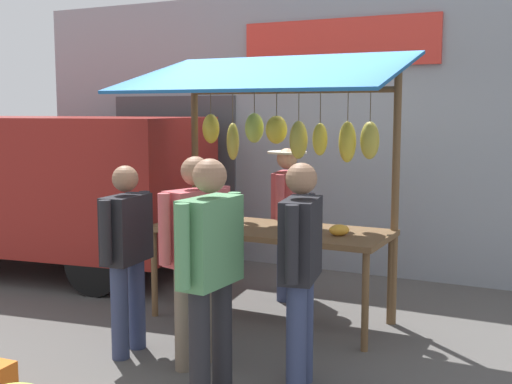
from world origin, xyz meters
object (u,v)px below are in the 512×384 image
(shopper_with_shopping_bag, at_px, (196,246))
(shopper_with_ponytail, at_px, (210,264))
(vendor_with_sunhat, at_px, (287,211))
(shopper_in_grey_tee, at_px, (301,261))
(shopper_in_striped_shirt, at_px, (127,248))
(market_stall, at_px, (274,154))
(parked_van, at_px, (15,178))

(shopper_with_shopping_bag, height_order, shopper_with_ponytail, shopper_with_ponytail)
(vendor_with_sunhat, relative_size, shopper_in_grey_tee, 0.98)
(shopper_in_striped_shirt, height_order, shopper_in_grey_tee, shopper_in_grey_tee)
(market_stall, xyz_separation_m, shopper_with_ponytail, (-0.40, 1.84, -0.61))
(market_stall, height_order, shopper_in_grey_tee, market_stall)
(market_stall, bearing_deg, shopper_with_ponytail, 102.31)
(shopper_with_ponytail, bearing_deg, vendor_with_sunhat, 15.56)
(parked_van, bearing_deg, vendor_with_sunhat, 175.86)
(vendor_with_sunhat, xyz_separation_m, shopper_in_striped_shirt, (0.50, 2.03, -0.05))
(shopper_in_striped_shirt, relative_size, shopper_in_grey_tee, 0.95)
(vendor_with_sunhat, xyz_separation_m, shopper_with_shopping_bag, (-0.13, 2.00, 0.01))
(shopper_with_shopping_bag, bearing_deg, vendor_with_sunhat, 20.75)
(vendor_with_sunhat, xyz_separation_m, shopper_in_grey_tee, (-1.01, 2.05, 0.01))
(market_stall, relative_size, shopper_with_ponytail, 1.51)
(shopper_in_striped_shirt, distance_m, shopper_with_ponytail, 1.18)
(shopper_with_ponytail, bearing_deg, market_stall, 15.22)
(vendor_with_sunhat, height_order, shopper_with_shopping_bag, shopper_with_shopping_bag)
(shopper_in_grey_tee, distance_m, parked_van, 4.96)
(shopper_in_grey_tee, relative_size, shopper_with_ponytail, 0.97)
(shopper_in_grey_tee, relative_size, shopper_with_shopping_bag, 0.99)
(shopper_in_grey_tee, bearing_deg, shopper_in_striped_shirt, 78.04)
(shopper_with_ponytail, distance_m, parked_van, 4.76)
(shopper_in_striped_shirt, bearing_deg, market_stall, -31.51)
(vendor_with_sunhat, relative_size, shopper_with_shopping_bag, 0.97)
(market_stall, xyz_separation_m, parked_van, (3.77, -0.45, -0.45))
(vendor_with_sunhat, bearing_deg, shopper_in_striped_shirt, -24.14)
(shopper_with_ponytail, bearing_deg, shopper_with_shopping_bag, 42.42)
(shopper_in_grey_tee, xyz_separation_m, parked_van, (4.61, -1.81, 0.19))
(vendor_with_sunhat, bearing_deg, parked_van, -96.60)
(shopper_in_grey_tee, distance_m, shopper_with_shopping_bag, 0.88)
(shopper_with_shopping_bag, distance_m, shopper_with_ponytail, 0.69)
(shopper_with_shopping_bag, relative_size, shopper_with_ponytail, 0.98)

